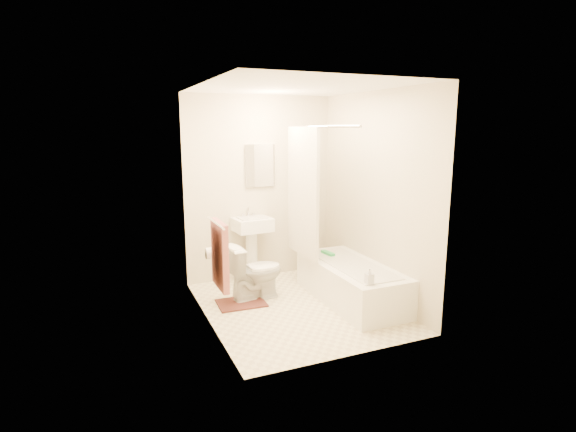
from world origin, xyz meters
name	(u,v)px	position (x,y,z in m)	size (l,w,h in m)	color
floor	(297,307)	(0.00, 0.00, 0.00)	(2.40, 2.40, 0.00)	beige
ceiling	(298,87)	(0.00, 0.00, 2.40)	(2.40, 2.40, 0.00)	white
wall_back	(260,188)	(0.00, 1.20, 1.20)	(2.00, 0.02, 2.40)	beige
wall_left	(205,208)	(-1.00, 0.00, 1.20)	(0.02, 2.40, 2.40)	beige
wall_right	(375,196)	(1.00, 0.00, 1.20)	(0.02, 2.40, 2.40)	beige
mirror	(260,166)	(0.00, 1.18, 1.50)	(0.40, 0.03, 0.55)	white
curtain_rod	(319,126)	(0.30, 0.10, 2.00)	(0.03, 0.03, 1.70)	silver
shower_curtain	(303,192)	(0.30, 0.50, 1.22)	(0.04, 0.80, 1.55)	silver
towel_bar	(216,223)	(-0.96, -0.25, 1.10)	(0.02, 0.02, 0.60)	silver
towel	(220,255)	(-0.93, -0.25, 0.78)	(0.06, 0.45, 0.66)	#CC7266
toilet_paper	(211,253)	(-0.93, 0.12, 0.70)	(0.12, 0.12, 0.11)	white
toilet	(255,272)	(-0.35, 0.43, 0.33)	(0.38, 0.67, 0.66)	white
sink	(252,247)	(-0.17, 1.06, 0.46)	(0.47, 0.37, 0.91)	white
bathtub	(351,282)	(0.66, -0.07, 0.22)	(0.68, 1.55, 0.44)	white
bath_mat	(241,303)	(-0.55, 0.33, 0.01)	(0.54, 0.40, 0.02)	#562D1D
soap_bottle	(369,276)	(0.48, -0.72, 0.52)	(0.08, 0.08, 0.17)	white
scrub_brush	(328,253)	(0.59, 0.38, 0.46)	(0.07, 0.22, 0.04)	green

